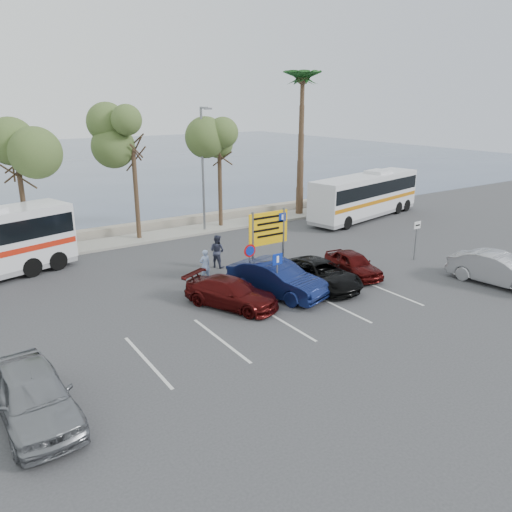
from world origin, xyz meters
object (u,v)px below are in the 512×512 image
suv_black (321,274)px  street_lamp_right (203,163)px  car_maroon (231,293)px  pedestrian_far (217,251)px  car_red (353,264)px  pedestrian_near (205,265)px  coach_bus_right (365,197)px  car_blue (276,279)px  car_silver_b (499,269)px  direction_sign (268,234)px  car_silver_a (33,395)px

suv_black → street_lamp_right: bearing=89.4°
car_maroon → suv_black: suv_black is taller
suv_black → pedestrian_far: (-2.68, 5.29, 0.25)m
car_red → pedestrian_far: size_ratio=2.06×
car_maroon → pedestrian_near: (0.59, 3.50, 0.17)m
coach_bus_right → car_blue: size_ratio=2.36×
car_blue → pedestrian_far: bearing=75.6°
car_maroon → car_silver_b: bearing=-47.7°
direction_sign → pedestrian_far: (-1.00, 3.30, -1.54)m
direction_sign → pedestrian_near: direction_sign is taller
suv_black → car_silver_b: (7.32, -4.54, 0.13)m
street_lamp_right → pedestrian_near: 10.37m
car_silver_b → car_blue: bearing=144.3°
car_silver_a → car_maroon: bearing=21.4°
direction_sign → car_maroon: 3.99m
car_silver_a → suv_black: car_silver_a is taller
car_red → suv_black: 2.42m
coach_bus_right → car_red: 13.43m
pedestrian_far → suv_black: bearing=-179.1°
car_maroon → car_silver_b: 13.05m
car_red → car_silver_b: 6.90m
street_lamp_right → coach_bus_right: street_lamp_right is taller
suv_black → pedestrian_far: bearing=117.7°
car_maroon → car_red: size_ratio=1.18×
car_silver_a → car_maroon: car_silver_a is taller
suv_black → car_silver_b: 8.62m
car_blue → suv_black: car_blue is taller
car_maroon → car_silver_b: car_silver_b is taller
car_blue → car_silver_b: (9.72, -4.84, -0.02)m
car_silver_a → car_blue: 11.75m
car_silver_b → car_maroon: bearing=149.1°
car_silver_b → coach_bus_right: bearing=60.9°
pedestrian_far → car_silver_a: bearing=103.4°
street_lamp_right → car_silver_b: 18.65m
direction_sign → car_red: bearing=-22.6°
coach_bus_right → pedestrian_near: size_ratio=7.12×
pedestrian_far → coach_bus_right: bearing=-101.1°
direction_sign → coach_bus_right: bearing=27.6°
coach_bus_right → car_silver_a: size_ratio=2.44×
street_lamp_right → direction_sign: bearing=-100.9°
coach_bus_right → suv_black: bearing=-143.0°
car_maroon → car_blue: bearing=-25.9°
direction_sign → car_red: 4.77m
pedestrian_near → car_maroon: bearing=79.7°
car_maroon → street_lamp_right: bearing=41.0°
car_silver_a → car_red: bearing=11.0°
car_silver_a → car_red: car_silver_a is taller
street_lamp_right → coach_bus_right: size_ratio=0.71×
car_silver_b → pedestrian_near: pedestrian_near is taller
direction_sign → coach_bus_right: direction_sign is taller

